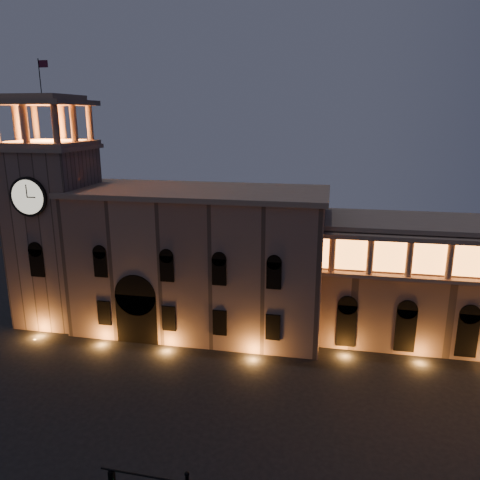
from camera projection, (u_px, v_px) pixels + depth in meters
The scene contains 3 objects.
ground at pixel (152, 441), 38.66m from camera, with size 160.00×160.00×0.00m, color black.
government_building at pixel (198, 260), 57.57m from camera, with size 30.80×12.80×17.60m.
clock_tower at pixel (55, 226), 59.11m from camera, with size 9.80×9.80×32.40m.
Camera 1 is at (13.49, -31.03, 26.07)m, focal length 35.00 mm.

